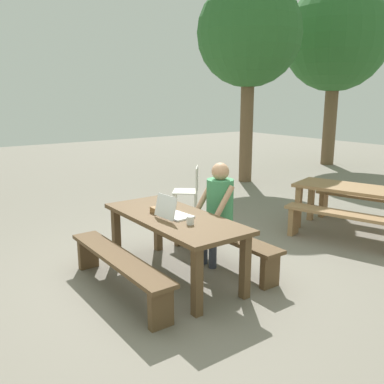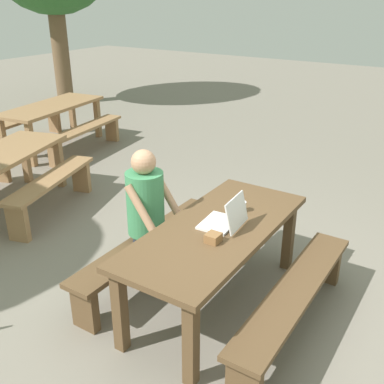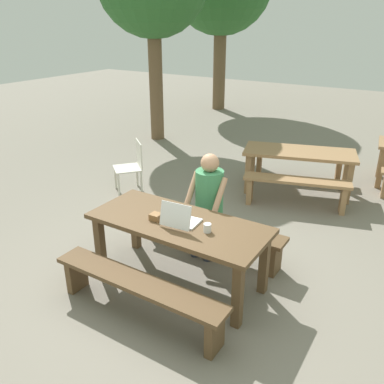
{
  "view_description": "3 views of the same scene",
  "coord_description": "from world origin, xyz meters",
  "px_view_note": "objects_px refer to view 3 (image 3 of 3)",
  "views": [
    {
      "loc": [
        3.86,
        -2.54,
        2.1
      ],
      "look_at": [
        0.02,
        0.25,
        1.01
      ],
      "focal_mm": 39.02,
      "sensor_mm": 36.0,
      "label": 1
    },
    {
      "loc": [
        -2.9,
        -1.63,
        2.54
      ],
      "look_at": [
        0.02,
        0.25,
        1.01
      ],
      "focal_mm": 42.7,
      "sensor_mm": 36.0,
      "label": 2
    },
    {
      "loc": [
        2.16,
        -3.16,
        2.74
      ],
      "look_at": [
        0.02,
        0.25,
        1.01
      ],
      "focal_mm": 37.83,
      "sensor_mm": 36.0,
      "label": 3
    }
  ],
  "objects_px": {
    "small_pouch": "(156,217)",
    "coffee_mug": "(207,228)",
    "laptop": "(180,219)",
    "person_seated": "(208,197)",
    "plastic_chair": "(132,165)",
    "picnic_table_rear": "(299,158)",
    "picnic_table_front": "(178,230)"
  },
  "relations": [
    {
      "from": "person_seated",
      "to": "plastic_chair",
      "type": "relative_size",
      "value": 1.5
    },
    {
      "from": "person_seated",
      "to": "picnic_table_rear",
      "type": "relative_size",
      "value": 0.67
    },
    {
      "from": "laptop",
      "to": "coffee_mug",
      "type": "relative_size",
      "value": 4.1
    },
    {
      "from": "coffee_mug",
      "to": "plastic_chair",
      "type": "bearing_deg",
      "value": 144.38
    },
    {
      "from": "small_pouch",
      "to": "person_seated",
      "type": "bearing_deg",
      "value": 76.28
    },
    {
      "from": "laptop",
      "to": "small_pouch",
      "type": "xyz_separation_m",
      "value": [
        -0.28,
        -0.05,
        -0.03
      ]
    },
    {
      "from": "coffee_mug",
      "to": "picnic_table_rear",
      "type": "relative_size",
      "value": 0.05
    },
    {
      "from": "laptop",
      "to": "person_seated",
      "type": "distance_m",
      "value": 0.75
    },
    {
      "from": "coffee_mug",
      "to": "plastic_chair",
      "type": "xyz_separation_m",
      "value": [
        -2.5,
        1.79,
        -0.34
      ]
    },
    {
      "from": "laptop",
      "to": "coffee_mug",
      "type": "xyz_separation_m",
      "value": [
        0.32,
        0.02,
        -0.02
      ]
    },
    {
      "from": "small_pouch",
      "to": "picnic_table_rear",
      "type": "relative_size",
      "value": 0.06
    },
    {
      "from": "coffee_mug",
      "to": "plastic_chair",
      "type": "height_order",
      "value": "plastic_chair"
    },
    {
      "from": "laptop",
      "to": "coffee_mug",
      "type": "height_order",
      "value": "laptop"
    },
    {
      "from": "laptop",
      "to": "picnic_table_rear",
      "type": "xyz_separation_m",
      "value": [
        0.22,
        3.24,
        -0.2
      ]
    },
    {
      "from": "person_seated",
      "to": "picnic_table_rear",
      "type": "xyz_separation_m",
      "value": [
        0.3,
        2.49,
        -0.15
      ]
    },
    {
      "from": "picnic_table_rear",
      "to": "picnic_table_front",
      "type": "bearing_deg",
      "value": -111.71
    },
    {
      "from": "small_pouch",
      "to": "person_seated",
      "type": "distance_m",
      "value": 0.81
    },
    {
      "from": "picnic_table_front",
      "to": "plastic_chair",
      "type": "xyz_separation_m",
      "value": [
        -2.12,
        1.75,
        -0.19
      ]
    },
    {
      "from": "laptop",
      "to": "plastic_chair",
      "type": "height_order",
      "value": "laptop"
    },
    {
      "from": "picnic_table_front",
      "to": "small_pouch",
      "type": "height_order",
      "value": "small_pouch"
    },
    {
      "from": "coffee_mug",
      "to": "person_seated",
      "type": "xyz_separation_m",
      "value": [
        -0.41,
        0.73,
        -0.04
      ]
    },
    {
      "from": "picnic_table_front",
      "to": "coffee_mug",
      "type": "distance_m",
      "value": 0.41
    },
    {
      "from": "plastic_chair",
      "to": "coffee_mug",
      "type": "bearing_deg",
      "value": 4.42
    },
    {
      "from": "small_pouch",
      "to": "laptop",
      "type": "bearing_deg",
      "value": 9.33
    },
    {
      "from": "coffee_mug",
      "to": "picnic_table_rear",
      "type": "distance_m",
      "value": 3.23
    },
    {
      "from": "small_pouch",
      "to": "coffee_mug",
      "type": "distance_m",
      "value": 0.6
    },
    {
      "from": "picnic_table_front",
      "to": "plastic_chair",
      "type": "distance_m",
      "value": 2.75
    },
    {
      "from": "small_pouch",
      "to": "picnic_table_rear",
      "type": "distance_m",
      "value": 3.32
    },
    {
      "from": "picnic_table_front",
      "to": "coffee_mug",
      "type": "relative_size",
      "value": 21.69
    },
    {
      "from": "plastic_chair",
      "to": "picnic_table_rear",
      "type": "bearing_deg",
      "value": 70.93
    },
    {
      "from": "small_pouch",
      "to": "picnic_table_rear",
      "type": "xyz_separation_m",
      "value": [
        0.5,
        3.28,
        -0.17
      ]
    },
    {
      "from": "picnic_table_front",
      "to": "coffee_mug",
      "type": "bearing_deg",
      "value": -5.65
    }
  ]
}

